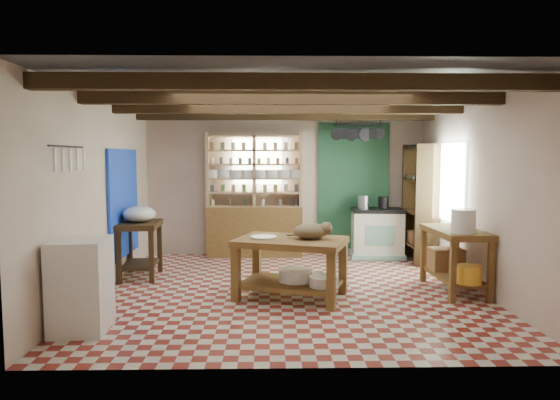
{
  "coord_description": "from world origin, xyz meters",
  "views": [
    {
      "loc": [
        -0.27,
        -6.59,
        1.79
      ],
      "look_at": [
        -0.13,
        0.3,
        1.19
      ],
      "focal_mm": 32.0,
      "sensor_mm": 36.0,
      "label": 1
    }
  ],
  "objects_px": {
    "prep_table": "(140,250)",
    "cat": "(311,231)",
    "stove": "(377,233)",
    "right_counter": "(455,260)",
    "work_table": "(291,268)",
    "white_cabinet": "(81,285)"
  },
  "relations": [
    {
      "from": "work_table",
      "to": "right_counter",
      "type": "xyz_separation_m",
      "value": [
        2.19,
        0.25,
        0.04
      ]
    },
    {
      "from": "stove",
      "to": "white_cabinet",
      "type": "xyz_separation_m",
      "value": [
        -3.85,
        -3.66,
        0.04
      ]
    },
    {
      "from": "stove",
      "to": "cat",
      "type": "relative_size",
      "value": 2.04
    },
    {
      "from": "prep_table",
      "to": "cat",
      "type": "height_order",
      "value": "cat"
    },
    {
      "from": "stove",
      "to": "white_cabinet",
      "type": "height_order",
      "value": "white_cabinet"
    },
    {
      "from": "stove",
      "to": "white_cabinet",
      "type": "bearing_deg",
      "value": -132.71
    },
    {
      "from": "white_cabinet",
      "to": "cat",
      "type": "relative_size",
      "value": 2.17
    },
    {
      "from": "work_table",
      "to": "prep_table",
      "type": "relative_size",
      "value": 1.61
    },
    {
      "from": "work_table",
      "to": "stove",
      "type": "bearing_deg",
      "value": 75.52
    },
    {
      "from": "white_cabinet",
      "to": "right_counter",
      "type": "height_order",
      "value": "white_cabinet"
    },
    {
      "from": "work_table",
      "to": "right_counter",
      "type": "relative_size",
      "value": 1.14
    },
    {
      "from": "work_table",
      "to": "right_counter",
      "type": "height_order",
      "value": "right_counter"
    },
    {
      "from": "right_counter",
      "to": "work_table",
      "type": "bearing_deg",
      "value": -175.37
    },
    {
      "from": "prep_table",
      "to": "white_cabinet",
      "type": "xyz_separation_m",
      "value": [
        -0.02,
        -2.26,
        0.06
      ]
    },
    {
      "from": "stove",
      "to": "right_counter",
      "type": "height_order",
      "value": "stove"
    },
    {
      "from": "work_table",
      "to": "white_cabinet",
      "type": "relative_size",
      "value": 1.41
    },
    {
      "from": "cat",
      "to": "stove",
      "type": "bearing_deg",
      "value": 70.07
    },
    {
      "from": "cat",
      "to": "work_table",
      "type": "bearing_deg",
      "value": -178.69
    },
    {
      "from": "right_counter",
      "to": "cat",
      "type": "distance_m",
      "value": 2.0
    },
    {
      "from": "prep_table",
      "to": "right_counter",
      "type": "distance_m",
      "value": 4.46
    },
    {
      "from": "work_table",
      "to": "white_cabinet",
      "type": "xyz_separation_m",
      "value": [
        -2.21,
        -1.16,
        0.1
      ]
    },
    {
      "from": "work_table",
      "to": "cat",
      "type": "relative_size",
      "value": 3.06
    }
  ]
}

